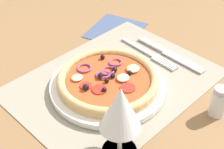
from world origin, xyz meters
TOP-DOWN VIEW (x-y plane):
  - ground_plane at (0.00, 0.00)cm, footprint 190.00×140.00cm
  - placemat at (0.00, 0.00)cm, footprint 44.17×33.11cm
  - plate at (2.67, 0.64)cm, footprint 25.32×25.32cm
  - pizza at (2.64, 0.61)cm, footprint 22.03×22.03cm
  - fork at (-13.53, -0.66)cm, footprint 2.42×18.04cm
  - knife at (-16.95, 2.63)cm, footprint 2.23×20.03cm
  - wine_glass at (13.12, 14.18)cm, footprint 7.20×7.20cm
  - napkin at (-16.28, -15.62)cm, footprint 18.06×17.10cm
  - pepper_shaker at (-7.46, 21.44)cm, footprint 3.20×3.20cm

SIDE VIEW (x-z plane):
  - ground_plane at x=0.00cm, z-range -2.40..0.00cm
  - napkin at x=-16.28cm, z-range 0.00..0.36cm
  - placemat at x=0.00cm, z-range 0.00..0.40cm
  - fork at x=-13.53cm, z-range 0.40..0.84cm
  - knife at x=-16.95cm, z-range 0.35..0.96cm
  - plate at x=2.67cm, z-range 0.40..1.73cm
  - pizza at x=2.64cm, z-range 1.49..4.15cm
  - pepper_shaker at x=-7.46cm, z-range -0.10..6.60cm
  - wine_glass at x=13.12cm, z-range 2.61..17.51cm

